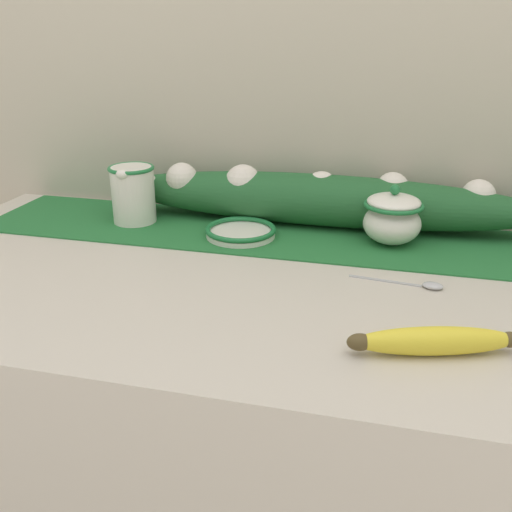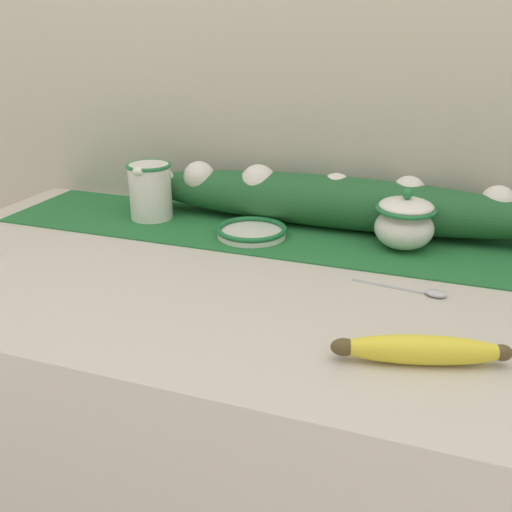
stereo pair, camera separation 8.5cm
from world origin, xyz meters
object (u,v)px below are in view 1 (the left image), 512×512
Objects in this scene: sugar_bowl at (392,218)px; spoon at (425,285)px; cream_pitcher at (133,192)px; small_dish at (241,232)px; banana at (434,341)px.

spoon is (0.06, -0.19, -0.05)m from sugar_bowl.
cream_pitcher is 0.80× the size of spoon.
cream_pitcher is 0.63m from spoon.
sugar_bowl is at bearing 6.94° from small_dish.
spoon is (-0.00, 0.21, -0.01)m from banana.
banana is at bearing -80.55° from sugar_bowl.
banana is at bearing -44.99° from small_dish.
cream_pitcher reaches higher than spoon.
banana is 1.45× the size of spoon.
spoon is (0.35, -0.15, -0.01)m from small_dish.
small_dish is (0.25, -0.04, -0.05)m from cream_pitcher.
small_dish is 0.92× the size of spoon.
cream_pitcher is 0.72m from banana.
sugar_bowl reaches higher than small_dish.
small_dish reaches higher than spoon.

